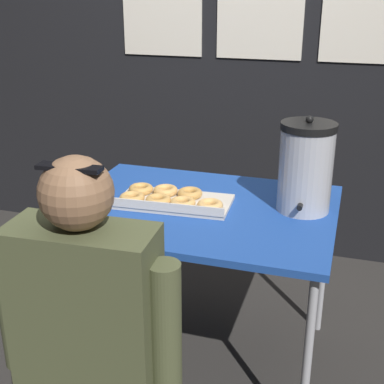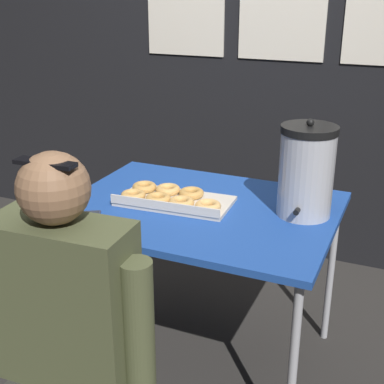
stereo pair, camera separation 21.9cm
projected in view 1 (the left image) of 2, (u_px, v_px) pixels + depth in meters
The scene contains 7 objects.
ground_plane at pixel (199, 355), 2.47m from camera, with size 12.00×12.00×0.00m, color #2D2B28.
back_wall at pixel (260, 48), 3.11m from camera, with size 6.00×0.11×2.50m.
folding_table at pixel (199, 218), 2.22m from camera, with size 1.10×0.83×0.75m.
donut_box at pixel (171, 199), 2.22m from camera, with size 0.48×0.27×0.05m.
coffee_urn at pixel (306, 167), 2.11m from camera, with size 0.22×0.25×0.39m.
cell_phone at pixel (93, 224), 2.03m from camera, with size 0.14×0.17×0.01m.
person_seated at pixel (89, 348), 1.65m from camera, with size 0.59×0.26×1.17m.
Camera 1 is at (0.58, -1.95, 1.60)m, focal length 50.00 mm.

